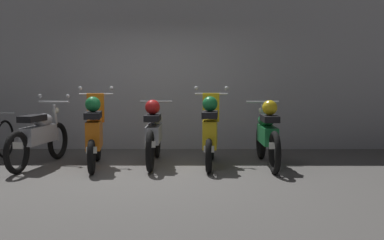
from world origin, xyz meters
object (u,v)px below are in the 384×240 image
at_px(motorbike_slot_2, 154,133).
at_px(motorbike_slot_0, 40,136).
at_px(motorbike_slot_1, 94,132).
at_px(motorbike_slot_4, 267,134).
at_px(motorbike_slot_3, 210,131).

bearing_deg(motorbike_slot_2, motorbike_slot_0, -175.97).
bearing_deg(motorbike_slot_1, motorbike_slot_4, 2.25).
bearing_deg(motorbike_slot_3, motorbike_slot_4, 0.21).
bearing_deg(motorbike_slot_0, motorbike_slot_3, -0.07).
xyz_separation_m(motorbike_slot_3, motorbike_slot_4, (0.93, 0.00, -0.04)).
relative_size(motorbike_slot_0, motorbike_slot_2, 0.99).
bearing_deg(motorbike_slot_1, motorbike_slot_2, 14.46).
height_order(motorbike_slot_2, motorbike_slot_3, motorbike_slot_3).
xyz_separation_m(motorbike_slot_0, motorbike_slot_1, (0.92, -0.11, 0.08)).
bearing_deg(motorbike_slot_2, motorbike_slot_3, -8.19).
height_order(motorbike_slot_1, motorbike_slot_3, same).
xyz_separation_m(motorbike_slot_0, motorbike_slot_3, (2.78, -0.00, 0.08)).
distance_m(motorbike_slot_0, motorbike_slot_4, 3.71).
relative_size(motorbike_slot_2, motorbike_slot_3, 1.16).
bearing_deg(motorbike_slot_3, motorbike_slot_2, 171.81).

